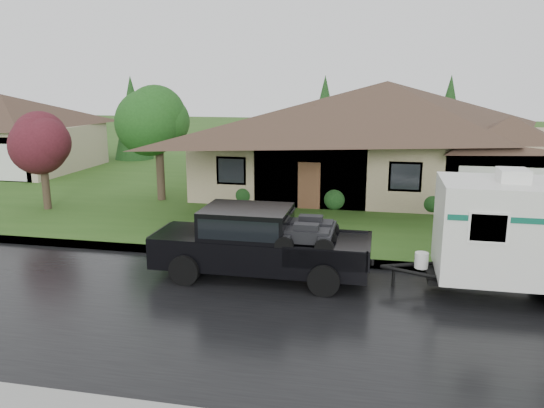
% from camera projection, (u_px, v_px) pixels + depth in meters
% --- Properties ---
extents(ground, '(140.00, 140.00, 0.00)m').
position_uv_depth(ground, '(309.00, 288.00, 15.05)').
color(ground, '#2B5119').
rests_on(ground, ground).
extents(road, '(140.00, 8.00, 0.01)m').
position_uv_depth(road, '(298.00, 318.00, 13.14)').
color(road, black).
rests_on(road, ground).
extents(curb, '(140.00, 0.50, 0.15)m').
position_uv_depth(curb, '(318.00, 260.00, 17.18)').
color(curb, gray).
rests_on(curb, ground).
extents(lawn, '(140.00, 26.00, 0.15)m').
position_uv_depth(lawn, '(346.00, 186.00, 29.34)').
color(lawn, '#2B5119').
rests_on(lawn, ground).
extents(house_main, '(19.44, 10.80, 6.90)m').
position_uv_depth(house_main, '(391.00, 124.00, 26.98)').
color(house_main, gray).
rests_on(house_main, lawn).
extents(house_far, '(10.80, 8.64, 5.80)m').
position_uv_depth(house_far, '(5.00, 126.00, 33.80)').
color(house_far, '#BDAF8C').
rests_on(house_far, lawn).
extents(tree_left_green, '(3.26, 3.26, 5.39)m').
position_uv_depth(tree_left_green, '(158.00, 122.00, 24.79)').
color(tree_left_green, '#382B1E').
rests_on(tree_left_green, lawn).
extents(tree_red, '(2.56, 2.56, 4.24)m').
position_uv_depth(tree_red, '(42.00, 144.00, 23.14)').
color(tree_red, '#382B1E').
rests_on(tree_red, lawn).
extents(shrub_row, '(13.60, 1.00, 1.00)m').
position_uv_depth(shrub_row, '(383.00, 199.00, 23.38)').
color(shrub_row, '#143814').
rests_on(shrub_row, lawn).
extents(pickup_truck, '(6.35, 2.41, 2.12)m').
position_uv_depth(pickup_truck, '(257.00, 240.00, 15.72)').
color(pickup_truck, black).
rests_on(pickup_truck, ground).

